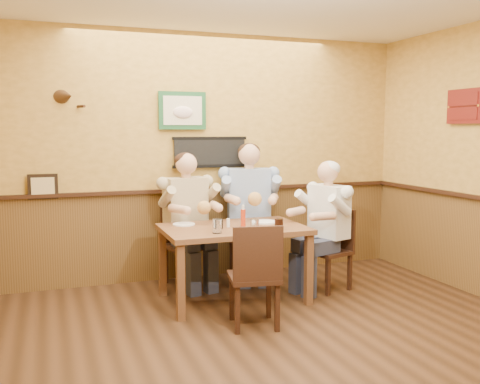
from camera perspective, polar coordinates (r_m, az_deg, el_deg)
The scene contains 17 objects.
room at distance 4.03m, azimuth 6.46°, elevation 6.32°, with size 5.02×5.03×2.81m.
dining_table at distance 5.33m, azimuth -0.69°, elevation -4.68°, with size 1.40×0.90×0.75m.
chair_back_left at distance 5.93m, azimuth -5.78°, elevation -5.53°, with size 0.42×0.42×0.92m, color #331C10, non-canonical shape.
chair_back_right at distance 6.20m, azimuth 0.95°, elevation -4.67°, with size 0.45×0.45×0.98m, color #331C10, non-canonical shape.
chair_right_end at distance 5.81m, azimuth 9.40°, elevation -6.08°, with size 0.40×0.40×0.87m, color #331C10, non-canonical shape.
chair_near_side at distance 4.69m, azimuth 1.48°, elevation -8.79°, with size 0.42×0.42×0.92m, color #331C10, non-canonical shape.
diner_tan_shirt at distance 5.89m, azimuth -5.80°, elevation -3.65°, with size 0.61×0.61×1.31m, color #C8B489, non-canonical shape.
diner_blue_polo at distance 6.16m, azimuth 0.95°, elevation -2.76°, with size 0.64×0.64×1.40m, color #8098C1, non-canonical shape.
diner_white_elder at distance 5.78m, azimuth 9.43°, elevation -4.28°, with size 0.57×0.57×1.24m, color silver, non-canonical shape.
water_glass_left at distance 4.98m, azimuth -2.46°, elevation -3.66°, with size 0.09×0.09×0.13m, color white.
water_glass_mid at distance 5.04m, azimuth 1.58°, elevation -3.58°, with size 0.08×0.08×0.12m, color silver.
cola_tumbler at distance 5.16m, azimuth 4.17°, elevation -3.44°, with size 0.08×0.08×0.11m, color black.
hot_sauce_bottle at distance 5.29m, azimuth 0.34°, elevation -2.68°, with size 0.05×0.05×0.20m, color red.
salt_shaker at distance 5.28m, azimuth -1.26°, elevation -3.31°, with size 0.03×0.03×0.08m, color white.
pepper_shaker at distance 5.21m, azimuth -2.03°, elevation -3.42°, with size 0.04×0.04×0.09m, color black.
plate_far_left at distance 5.44m, azimuth -6.02°, elevation -3.44°, with size 0.22×0.22×0.01m, color white.
plate_far_right at distance 5.54m, azimuth 2.66°, elevation -3.20°, with size 0.25×0.25×0.02m, color white.
Camera 1 is at (-1.66, -3.44, 1.71)m, focal length 40.00 mm.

